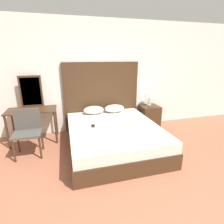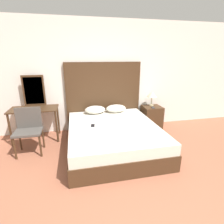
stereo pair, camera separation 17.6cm
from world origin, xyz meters
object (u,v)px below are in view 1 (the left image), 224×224
at_px(nightstand, 149,117).
at_px(phone_on_nightstand, 151,107).
at_px(chair, 27,129).
at_px(table_lamp, 149,94).
at_px(vanity_desk, 32,115).
at_px(phone_on_bed, 93,126).
at_px(bed, 113,136).

xyz_separation_m(nightstand, phone_on_nightstand, (-0.03, -0.11, 0.30)).
distance_m(phone_on_nightstand, chair, 2.90).
relative_size(table_lamp, chair, 0.42).
distance_m(vanity_desk, chair, 0.55).
relative_size(nightstand, phone_on_nightstand, 3.69).
height_order(table_lamp, chair, table_lamp).
height_order(phone_on_bed, vanity_desk, vanity_desk).
xyz_separation_m(vanity_desk, chair, (-0.02, -0.54, -0.10)).
xyz_separation_m(nightstand, vanity_desk, (-2.87, -0.07, 0.33)).
bearing_deg(phone_on_bed, chair, 173.30).
relative_size(table_lamp, vanity_desk, 0.37).
relative_size(bed, nightstand, 3.57).
height_order(bed, chair, chair).
bearing_deg(table_lamp, phone_on_nightstand, -101.15).
bearing_deg(table_lamp, chair, -166.38).
bearing_deg(nightstand, bed, -146.47).
relative_size(bed, table_lamp, 5.69).
relative_size(bed, chair, 2.38).
relative_size(phone_on_bed, table_lamp, 0.42).
height_order(bed, nightstand, nightstand).
xyz_separation_m(phone_on_bed, chair, (-1.24, 0.15, 0.02)).
xyz_separation_m(phone_on_bed, nightstand, (1.64, 0.76, -0.21)).
bearing_deg(vanity_desk, table_lamp, 3.27).
bearing_deg(phone_on_bed, vanity_desk, 150.77).
xyz_separation_m(phone_on_bed, table_lamp, (1.65, 0.85, 0.38)).
relative_size(nightstand, chair, 0.67).
height_order(bed, table_lamp, table_lamp).
bearing_deg(phone_on_nightstand, chair, -170.07).
relative_size(bed, phone_on_bed, 13.40).
xyz_separation_m(phone_on_nightstand, vanity_desk, (-2.83, 0.04, 0.03)).
bearing_deg(phone_on_nightstand, phone_on_bed, -158.16).
bearing_deg(phone_on_nightstand, table_lamp, 78.85).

